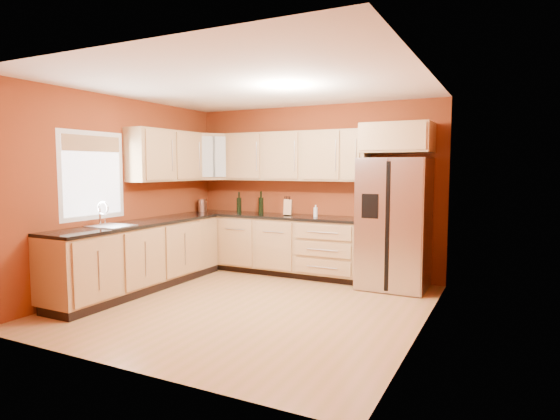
# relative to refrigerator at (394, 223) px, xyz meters

# --- Properties ---
(floor) EXTENTS (4.00, 4.00, 0.00)m
(floor) POSITION_rel_refrigerator_xyz_m (-1.35, -1.62, -0.89)
(floor) COLOR #B08244
(floor) RESTS_ON ground
(ceiling) EXTENTS (4.00, 4.00, 0.00)m
(ceiling) POSITION_rel_refrigerator_xyz_m (-1.35, -1.62, 1.71)
(ceiling) COLOR white
(ceiling) RESTS_ON wall_back
(wall_back) EXTENTS (4.00, 0.04, 2.60)m
(wall_back) POSITION_rel_refrigerator_xyz_m (-1.35, 0.38, 0.41)
(wall_back) COLOR maroon
(wall_back) RESTS_ON floor
(wall_front) EXTENTS (4.00, 0.04, 2.60)m
(wall_front) POSITION_rel_refrigerator_xyz_m (-1.35, -3.62, 0.41)
(wall_front) COLOR maroon
(wall_front) RESTS_ON floor
(wall_left) EXTENTS (0.04, 4.00, 2.60)m
(wall_left) POSITION_rel_refrigerator_xyz_m (-3.35, -1.62, 0.41)
(wall_left) COLOR maroon
(wall_left) RESTS_ON floor
(wall_right) EXTENTS (0.04, 4.00, 2.60)m
(wall_right) POSITION_rel_refrigerator_xyz_m (0.65, -1.62, 0.41)
(wall_right) COLOR maroon
(wall_right) RESTS_ON floor
(base_cabinets_back) EXTENTS (2.90, 0.60, 0.88)m
(base_cabinets_back) POSITION_rel_refrigerator_xyz_m (-1.90, 0.07, -0.45)
(base_cabinets_back) COLOR #A58850
(base_cabinets_back) RESTS_ON floor
(base_cabinets_left) EXTENTS (0.60, 2.80, 0.88)m
(base_cabinets_left) POSITION_rel_refrigerator_xyz_m (-3.05, -1.62, -0.45)
(base_cabinets_left) COLOR #A58850
(base_cabinets_left) RESTS_ON floor
(countertop_back) EXTENTS (2.90, 0.62, 0.04)m
(countertop_back) POSITION_rel_refrigerator_xyz_m (-1.90, 0.06, 0.01)
(countertop_back) COLOR black
(countertop_back) RESTS_ON base_cabinets_back
(countertop_left) EXTENTS (0.62, 2.80, 0.04)m
(countertop_left) POSITION_rel_refrigerator_xyz_m (-3.04, -1.62, 0.01)
(countertop_left) COLOR black
(countertop_left) RESTS_ON base_cabinets_left
(upper_cabinets_back) EXTENTS (2.30, 0.33, 0.75)m
(upper_cabinets_back) POSITION_rel_refrigerator_xyz_m (-1.60, 0.21, 0.94)
(upper_cabinets_back) COLOR #A58850
(upper_cabinets_back) RESTS_ON wall_back
(upper_cabinets_left) EXTENTS (0.33, 1.35, 0.75)m
(upper_cabinets_left) POSITION_rel_refrigerator_xyz_m (-3.19, -0.90, 0.94)
(upper_cabinets_left) COLOR #A58850
(upper_cabinets_left) RESTS_ON wall_left
(corner_upper_cabinet) EXTENTS (0.67, 0.67, 0.75)m
(corner_upper_cabinet) POSITION_rel_refrigerator_xyz_m (-3.02, 0.04, 0.94)
(corner_upper_cabinet) COLOR #A58850
(corner_upper_cabinet) RESTS_ON wall_back
(over_fridge_cabinet) EXTENTS (0.92, 0.60, 0.40)m
(over_fridge_cabinet) POSITION_rel_refrigerator_xyz_m (0.00, 0.07, 1.16)
(over_fridge_cabinet) COLOR #A58850
(over_fridge_cabinet) RESTS_ON wall_back
(refrigerator) EXTENTS (0.90, 0.75, 1.78)m
(refrigerator) POSITION_rel_refrigerator_xyz_m (0.00, 0.00, 0.00)
(refrigerator) COLOR silver
(refrigerator) RESTS_ON floor
(window) EXTENTS (0.03, 0.90, 1.00)m
(window) POSITION_rel_refrigerator_xyz_m (-3.33, -2.12, 0.66)
(window) COLOR white
(window) RESTS_ON wall_left
(sink_faucet) EXTENTS (0.50, 0.42, 0.30)m
(sink_faucet) POSITION_rel_refrigerator_xyz_m (-3.04, -2.12, 0.18)
(sink_faucet) COLOR white
(sink_faucet) RESTS_ON countertop_left
(canister_left) EXTENTS (0.14, 0.14, 0.17)m
(canister_left) POSITION_rel_refrigerator_xyz_m (-3.20, 0.04, 0.12)
(canister_left) COLOR silver
(canister_left) RESTS_ON countertop_back
(canister_right) EXTENTS (0.15, 0.15, 0.20)m
(canister_right) POSITION_rel_refrigerator_xyz_m (-3.20, -0.00, 0.13)
(canister_right) COLOR silver
(canister_right) RESTS_ON countertop_back
(wine_bottle_a) EXTENTS (0.09, 0.09, 0.34)m
(wine_bottle_a) POSITION_rel_refrigerator_xyz_m (-2.48, 0.01, 0.20)
(wine_bottle_a) COLOR black
(wine_bottle_a) RESTS_ON countertop_back
(wine_bottle_b) EXTENTS (0.10, 0.10, 0.36)m
(wine_bottle_b) POSITION_rel_refrigerator_xyz_m (-2.14, 0.11, 0.21)
(wine_bottle_b) COLOR black
(wine_bottle_b) RESTS_ON countertop_back
(knife_block) EXTENTS (0.14, 0.14, 0.24)m
(knife_block) POSITION_rel_refrigerator_xyz_m (-1.65, 0.09, 0.15)
(knife_block) COLOR tan
(knife_block) RESTS_ON countertop_back
(soap_dispenser) EXTENTS (0.07, 0.07, 0.18)m
(soap_dispenser) POSITION_rel_refrigerator_xyz_m (-1.18, 0.05, 0.12)
(soap_dispenser) COLOR white
(soap_dispenser) RESTS_ON countertop_back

